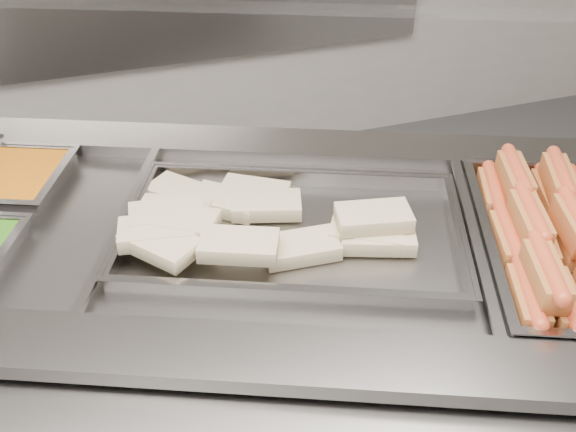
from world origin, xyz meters
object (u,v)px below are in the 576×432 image
object	(u,v)px
sneeze_guard	(272,14)
pan_wraps	(293,235)
steam_counter	(268,369)
pan_hotdogs	(567,254)

from	to	relation	value
sneeze_guard	pan_wraps	xyz separation A→B (m)	(-0.03, -0.25, -0.43)
steam_counter	pan_hotdogs	size ratio (longest dim) A/B	3.22
steam_counter	sneeze_guard	xyz separation A→B (m)	(0.09, 0.22, 0.91)
sneeze_guard	pan_hotdogs	world-z (taller)	sneeze_guard
pan_wraps	steam_counter	bearing A→B (deg)	157.25
pan_wraps	pan_hotdogs	bearing A→B (deg)	-22.75
sneeze_guard	steam_counter	bearing A→B (deg)	-112.75
steam_counter	pan_wraps	distance (m)	0.48
sneeze_guard	pan_hotdogs	bearing A→B (deg)	-42.03
pan_hotdogs	sneeze_guard	bearing A→B (deg)	137.97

